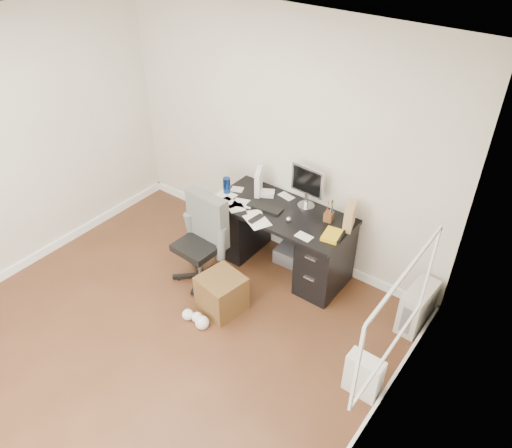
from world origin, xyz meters
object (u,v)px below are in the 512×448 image
Objects in this scene: office_chair at (198,242)px; pc_tower at (417,307)px; desk at (281,237)px; keyboard at (265,207)px; wicker_basket at (222,293)px; lcd_monitor at (307,187)px.

office_chair reaches higher than pc_tower.
keyboard reaches higher than desk.
wicker_basket is at bearing -146.06° from pc_tower.
lcd_monitor is at bearing 55.00° from desk.
lcd_monitor is at bearing 35.57° from keyboard.
office_chair is (-0.58, -0.69, 0.10)m from desk.
pc_tower is at bearing 30.43° from wicker_basket.
lcd_monitor reaches higher than desk.
lcd_monitor is 1.60m from pc_tower.
office_chair is (-0.73, -0.91, -0.49)m from lcd_monitor.
lcd_monitor is 1.27m from office_chair.
desk is at bearing 16.59° from keyboard.
office_chair is 0.60m from wicker_basket.
desk is 0.65m from lcd_monitor.
office_chair is at bearing 156.74° from wicker_basket.
keyboard is (-0.33, -0.29, -0.23)m from lcd_monitor.
pc_tower is (1.40, -0.15, -0.76)m from lcd_monitor.
desk is at bearing -122.02° from lcd_monitor.
wicker_basket is at bearing -20.72° from office_chair.
office_chair is 2.49× the size of wicker_basket.
pc_tower is (2.13, 0.76, -0.27)m from office_chair.
desk is 1.51× the size of office_chair.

